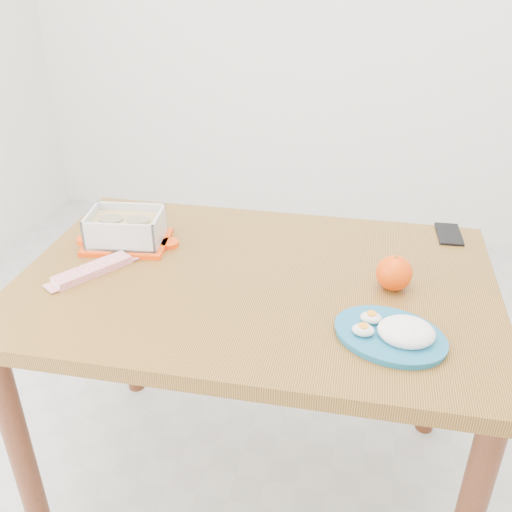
% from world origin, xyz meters
% --- Properties ---
extents(ground, '(3.50, 3.50, 0.00)m').
position_xyz_m(ground, '(0.00, 0.00, 0.00)').
color(ground, '#B7B7B2').
rests_on(ground, ground).
extents(dining_table, '(1.22, 0.84, 0.75)m').
position_xyz_m(dining_table, '(-0.03, -0.10, 0.65)').
color(dining_table, olive).
rests_on(dining_table, ground).
extents(food_container, '(0.25, 0.20, 0.09)m').
position_xyz_m(food_container, '(-0.42, -0.02, 0.80)').
color(food_container, '#FF4107').
rests_on(food_container, dining_table).
extents(orange_fruit, '(0.09, 0.09, 0.09)m').
position_xyz_m(orange_fruit, '(0.30, -0.08, 0.79)').
color(orange_fruit, '#FF3B05').
rests_on(orange_fruit, dining_table).
extents(rice_plate, '(0.31, 0.31, 0.06)m').
position_xyz_m(rice_plate, '(0.32, -0.28, 0.77)').
color(rice_plate, '#186287').
rests_on(rice_plate, dining_table).
extents(candy_bar, '(0.15, 0.20, 0.02)m').
position_xyz_m(candy_bar, '(-0.44, -0.19, 0.76)').
color(candy_bar, red).
rests_on(candy_bar, dining_table).
extents(smartphone, '(0.08, 0.14, 0.01)m').
position_xyz_m(smartphone, '(0.45, 0.25, 0.75)').
color(smartphone, black).
rests_on(smartphone, dining_table).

